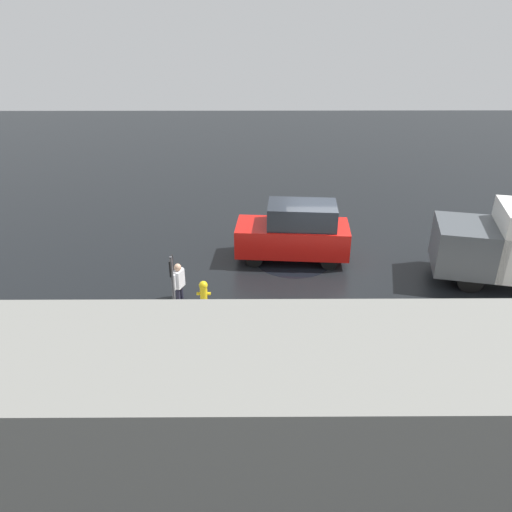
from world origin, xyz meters
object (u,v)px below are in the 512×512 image
at_px(fire_hydrant, 204,293).
at_px(moving_hatchback, 295,232).
at_px(sign_post, 173,285).
at_px(pedestrian, 179,280).

bearing_deg(fire_hydrant, moving_hatchback, -133.15).
relative_size(fire_hydrant, sign_post, 0.33).
relative_size(moving_hatchback, fire_hydrant, 5.02).
distance_m(moving_hatchback, fire_hydrant, 4.33).
bearing_deg(sign_post, fire_hydrant, -110.52).
relative_size(moving_hatchback, sign_post, 1.68).
xyz_separation_m(pedestrian, sign_post, (-0.17, 1.92, 0.90)).
height_order(fire_hydrant, sign_post, sign_post).
bearing_deg(sign_post, moving_hatchback, -126.75).
xyz_separation_m(fire_hydrant, pedestrian, (0.77, -0.31, 0.28)).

